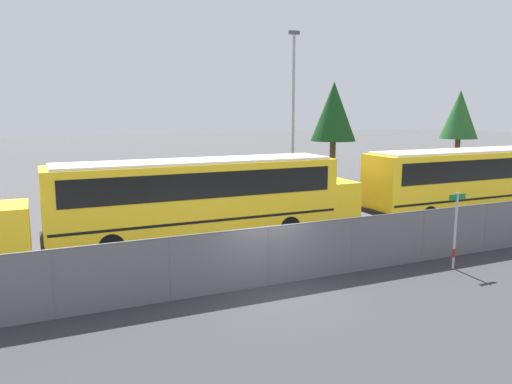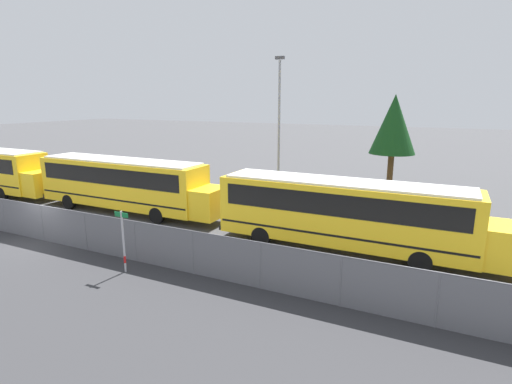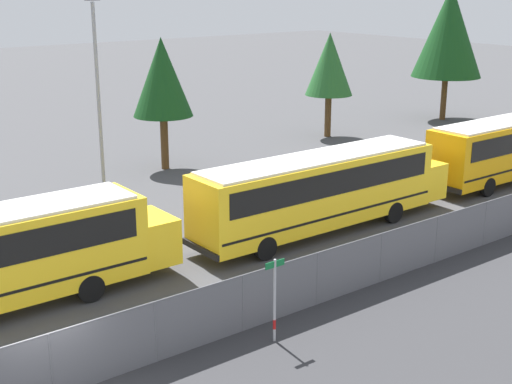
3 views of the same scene
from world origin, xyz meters
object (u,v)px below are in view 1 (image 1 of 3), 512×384
at_px(school_bus_3, 205,193).
at_px(tree_1, 334,112).
at_px(light_pole, 293,111).
at_px(school_bus_4, 474,176).
at_px(street_sign, 455,228).
at_px(tree_0, 459,115).

distance_m(school_bus_3, tree_1, 19.41).
relative_size(light_pole, tree_1, 1.32).
distance_m(school_bus_3, school_bus_4, 14.23).
height_order(school_bus_4, light_pole, light_pole).
height_order(school_bus_4, tree_1, tree_1).
relative_size(school_bus_4, tree_1, 1.78).
relative_size(school_bus_4, street_sign, 5.03).
xyz_separation_m(school_bus_4, tree_0, (13.48, 14.10, 2.93)).
height_order(light_pole, tree_1, light_pole).
xyz_separation_m(tree_0, tree_1, (-13.37, -0.78, 0.27)).
xyz_separation_m(school_bus_3, street_sign, (6.52, -6.98, -0.58)).
xyz_separation_m(street_sign, tree_1, (7.82, 19.66, 3.79)).
height_order(street_sign, tree_1, tree_1).
distance_m(street_sign, tree_1, 21.50).
relative_size(school_bus_4, light_pole, 1.35).
height_order(school_bus_4, street_sign, school_bus_4).
distance_m(school_bus_4, tree_0, 19.73).
bearing_deg(tree_1, light_pole, -137.97).
height_order(street_sign, tree_0, tree_0).
bearing_deg(light_pole, school_bus_4, -48.26).
relative_size(school_bus_3, tree_1, 1.78).
bearing_deg(street_sign, school_bus_4, 39.44).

